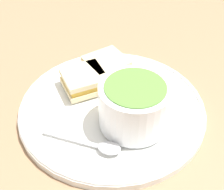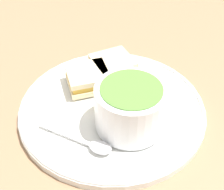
% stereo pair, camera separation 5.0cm
% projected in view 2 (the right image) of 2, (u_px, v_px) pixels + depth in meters
% --- Properties ---
extents(ground_plane, '(2.40, 2.40, 0.00)m').
position_uv_depth(ground_plane, '(112.00, 111.00, 0.53)').
color(ground_plane, '#8E6B4C').
extents(plate, '(0.31, 0.31, 0.02)m').
position_uv_depth(plate, '(112.00, 108.00, 0.52)').
color(plate, white).
rests_on(plate, ground_plane).
extents(soup_bowl, '(0.11, 0.11, 0.07)m').
position_uv_depth(soup_bowl, '(131.00, 107.00, 0.46)').
color(soup_bowl, white).
rests_on(soup_bowl, plate).
extents(spoon, '(0.06, 0.12, 0.01)m').
position_uv_depth(spoon, '(94.00, 145.00, 0.45)').
color(spoon, silver).
rests_on(spoon, plate).
extents(sandwich_half_near, '(0.09, 0.09, 0.03)m').
position_uv_depth(sandwich_half_near, '(113.00, 66.00, 0.57)').
color(sandwich_half_near, beige).
rests_on(sandwich_half_near, plate).
extents(sandwich_half_far, '(0.09, 0.09, 0.03)m').
position_uv_depth(sandwich_half_far, '(88.00, 78.00, 0.54)').
color(sandwich_half_far, beige).
rests_on(sandwich_half_far, plate).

